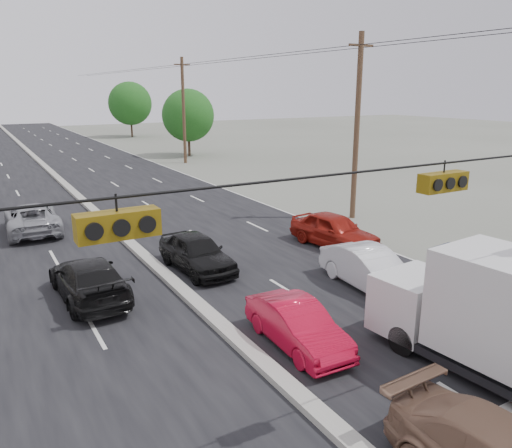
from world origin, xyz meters
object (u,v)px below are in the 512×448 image
at_px(oncoming_near, 89,280).
at_px(oncoming_far, 32,218).
at_px(red_sedan, 297,325).
at_px(queue_car_a, 197,253).
at_px(utility_pole_right_b, 357,127).
at_px(utility_pole_right_c, 184,110).
at_px(queue_car_e, 334,231).
at_px(box_truck, 507,320).
at_px(tree_right_mid, 188,115).
at_px(queue_car_b, 370,269).
at_px(tree_right_far, 130,103).
at_px(queue_car_d, 490,276).

distance_m(oncoming_near, oncoming_far, 10.10).
xyz_separation_m(red_sedan, queue_car_a, (0.00, 7.11, 0.11)).
distance_m(utility_pole_right_b, queue_car_a, 12.42).
xyz_separation_m(oncoming_near, oncoming_far, (-0.68, 10.07, 0.02)).
distance_m(utility_pole_right_b, oncoming_near, 16.64).
relative_size(utility_pole_right_c, red_sedan, 2.55).
height_order(red_sedan, oncoming_far, oncoming_far).
bearing_deg(queue_car_e, box_truck, -114.42).
relative_size(red_sedan, oncoming_near, 0.79).
distance_m(utility_pole_right_b, tree_right_mid, 30.11).
height_order(tree_right_mid, queue_car_b, tree_right_mid).
distance_m(utility_pole_right_b, queue_car_e, 7.22).
bearing_deg(box_truck, tree_right_far, 75.86).
distance_m(queue_car_e, oncoming_near, 11.13).
bearing_deg(red_sedan, oncoming_near, 126.59).
distance_m(utility_pole_right_c, tree_right_mid, 5.64).
distance_m(box_truck, queue_car_a, 11.65).
xyz_separation_m(queue_car_d, oncoming_near, (-12.58, 6.57, 0.09)).
bearing_deg(tree_right_mid, queue_car_e, -101.48).
distance_m(tree_right_mid, oncoming_near, 38.85).
bearing_deg(oncoming_far, queue_car_b, 126.67).
relative_size(utility_pole_right_c, tree_right_mid, 1.40).
height_order(oncoming_near, oncoming_far, oncoming_far).
bearing_deg(queue_car_a, red_sedan, -93.15).
relative_size(utility_pole_right_c, queue_car_e, 2.17).
bearing_deg(utility_pole_right_b, queue_car_d, -105.00).
height_order(tree_right_far, queue_car_d, tree_right_far).
height_order(queue_car_b, oncoming_far, oncoming_far).
bearing_deg(tree_right_mid, box_truck, -102.85).
bearing_deg(queue_car_a, utility_pole_right_c, 65.56).
xyz_separation_m(utility_pole_right_c, red_sedan, (-11.10, -35.60, -4.46)).
xyz_separation_m(box_truck, red_sedan, (-3.44, 3.98, -1.03)).
height_order(queue_car_a, oncoming_far, queue_car_a).
xyz_separation_m(utility_pole_right_b, oncoming_far, (-16.16, 5.82, -4.36)).
bearing_deg(queue_car_e, oncoming_near, 174.98).
height_order(utility_pole_right_c, oncoming_near, utility_pole_right_c).
distance_m(box_truck, oncoming_near, 12.98).
relative_size(red_sedan, queue_car_d, 0.90).
relative_size(utility_pole_right_c, queue_car_d, 2.30).
distance_m(utility_pole_right_c, oncoming_near, 33.38).
relative_size(queue_car_a, queue_car_e, 0.96).
xyz_separation_m(utility_pole_right_c, queue_car_d, (-2.90, -35.82, -4.48)).
bearing_deg(oncoming_near, tree_right_far, -109.62).
bearing_deg(oncoming_far, red_sedan, 109.06).
xyz_separation_m(tree_right_mid, queue_car_e, (-6.86, -33.79, -3.55)).
bearing_deg(utility_pole_right_b, queue_car_a, -162.57).
bearing_deg(tree_right_mid, oncoming_far, -127.66).
bearing_deg(oncoming_near, oncoming_far, -87.99).
xyz_separation_m(tree_right_far, queue_car_b, (-9.83, -63.36, -4.22)).
bearing_deg(utility_pole_right_b, queue_car_b, -127.14).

